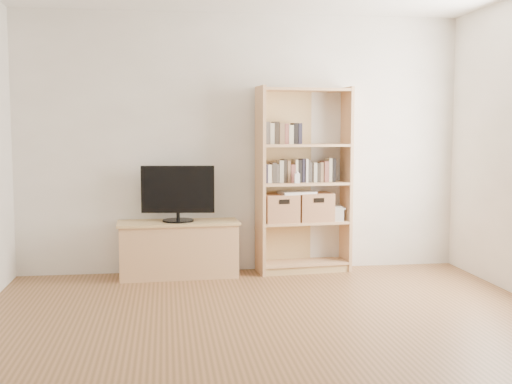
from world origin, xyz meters
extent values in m
cube|color=brown|center=(0.00, 0.00, 0.00)|extent=(4.50, 5.00, 0.01)
cube|color=silver|center=(0.00, 2.50, 1.30)|extent=(4.50, 0.02, 2.60)
cube|color=silver|center=(0.00, -2.50, 1.30)|extent=(4.50, 0.02, 2.60)
cube|color=tan|center=(-0.66, 2.29, 0.26)|extent=(1.16, 0.48, 0.52)
cube|color=tan|center=(0.60, 2.33, 0.93)|extent=(0.96, 0.42, 1.87)
cube|color=black|center=(-0.66, 2.29, 0.82)|extent=(0.71, 0.14, 0.56)
cube|color=#201E2D|center=(0.60, 2.35, 1.03)|extent=(0.91, 0.25, 0.24)
cube|color=#201E2D|center=(0.39, 2.33, 1.40)|extent=(0.41, 0.19, 0.21)
cube|color=white|center=(0.51, 2.22, 0.96)|extent=(0.05, 0.03, 0.10)
cube|color=#976344|center=(0.35, 2.30, 0.66)|extent=(0.37, 0.32, 0.28)
cube|color=#976344|center=(0.72, 2.34, 0.66)|extent=(0.37, 0.31, 0.28)
cube|color=white|center=(0.53, 2.32, 0.81)|extent=(0.38, 0.30, 0.03)
cube|color=beige|center=(0.92, 2.36, 0.58)|extent=(0.23, 0.29, 0.12)
camera|label=1|loc=(-0.78, -3.98, 1.44)|focal=45.00mm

